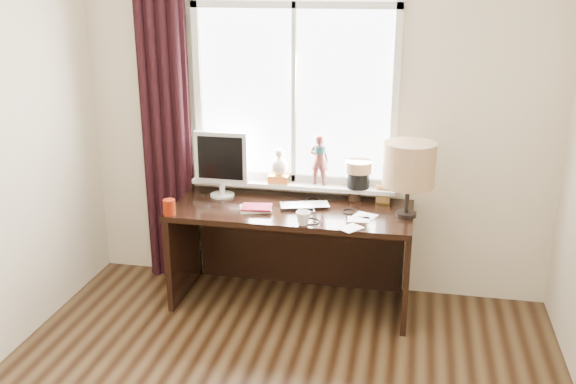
% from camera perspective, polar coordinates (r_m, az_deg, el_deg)
% --- Properties ---
extents(wall_back, '(3.50, 0.00, 2.60)m').
position_cam_1_polar(wall_back, '(4.73, 2.42, 6.27)').
color(wall_back, beige).
rests_on(wall_back, ground).
extents(laptop, '(0.39, 0.31, 0.03)m').
position_cam_1_polar(laptop, '(4.56, 1.52, -1.23)').
color(laptop, silver).
rests_on(laptop, desk).
extents(mug, '(0.13, 0.13, 0.10)m').
position_cam_1_polar(mug, '(4.23, 1.36, -2.31)').
color(mug, white).
rests_on(mug, desk).
extents(red_cup, '(0.08, 0.08, 0.11)m').
position_cam_1_polar(red_cup, '(4.48, -10.51, -1.34)').
color(red_cup, maroon).
rests_on(red_cup, desk).
extents(window, '(1.52, 0.21, 1.40)m').
position_cam_1_polar(window, '(4.70, 0.57, 6.26)').
color(window, white).
rests_on(window, ground).
extents(curtain, '(0.38, 0.09, 2.25)m').
position_cam_1_polar(curtain, '(4.99, -10.78, 4.42)').
color(curtain, black).
rests_on(curtain, floor).
extents(desk, '(1.70, 0.70, 0.75)m').
position_cam_1_polar(desk, '(4.73, 0.56, -3.82)').
color(desk, black).
rests_on(desk, floor).
extents(monitor, '(0.40, 0.18, 0.49)m').
position_cam_1_polar(monitor, '(4.74, -5.97, 2.82)').
color(monitor, beige).
rests_on(monitor, desk).
extents(notebook_stack, '(0.26, 0.22, 0.03)m').
position_cam_1_polar(notebook_stack, '(4.51, -2.85, -1.44)').
color(notebook_stack, beige).
rests_on(notebook_stack, desk).
extents(brush_holder, '(0.09, 0.09, 0.25)m').
position_cam_1_polar(brush_holder, '(4.72, 5.93, -0.01)').
color(brush_holder, black).
rests_on(brush_holder, desk).
extents(icon_frame, '(0.10, 0.03, 0.13)m').
position_cam_1_polar(icon_frame, '(4.68, 8.44, -0.23)').
color(icon_frame, gold).
rests_on(icon_frame, desk).
extents(table_lamp, '(0.35, 0.35, 0.52)m').
position_cam_1_polar(table_lamp, '(4.36, 10.72, 2.34)').
color(table_lamp, black).
rests_on(table_lamp, desk).
extents(loose_papers, '(0.25, 0.42, 0.00)m').
position_cam_1_polar(loose_papers, '(4.34, 6.28, -2.57)').
color(loose_papers, white).
rests_on(loose_papers, desk).
extents(desk_cables, '(0.40, 0.57, 0.01)m').
position_cam_1_polar(desk_cables, '(4.46, 3.15, -1.82)').
color(desk_cables, black).
rests_on(desk_cables, desk).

